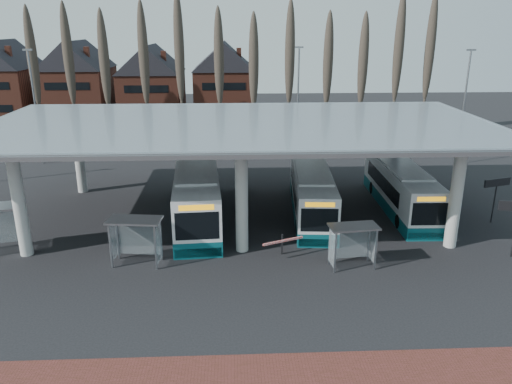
{
  "coord_description": "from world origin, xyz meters",
  "views": [
    {
      "loc": [
        -0.38,
        -23.3,
        12.18
      ],
      "look_at": [
        0.99,
        7.0,
        1.95
      ],
      "focal_mm": 35.0,
      "sensor_mm": 36.0,
      "label": 1
    }
  ],
  "objects_px": {
    "shelter_2": "(352,236)",
    "bus_1": "(197,193)",
    "bus_2": "(311,192)",
    "bus_3": "(400,188)",
    "shelter_1": "(136,231)"
  },
  "relations": [
    {
      "from": "shelter_2",
      "to": "bus_3",
      "type": "bearing_deg",
      "value": 51.94
    },
    {
      "from": "bus_1",
      "to": "shelter_2",
      "type": "bearing_deg",
      "value": -45.2
    },
    {
      "from": "bus_2",
      "to": "shelter_1",
      "type": "xyz_separation_m",
      "value": [
        -10.39,
        -7.02,
        0.41
      ]
    },
    {
      "from": "bus_3",
      "to": "shelter_1",
      "type": "distance_m",
      "value": 18.34
    },
    {
      "from": "bus_2",
      "to": "bus_3",
      "type": "height_order",
      "value": "same"
    },
    {
      "from": "bus_3",
      "to": "bus_1",
      "type": "bearing_deg",
      "value": -174.51
    },
    {
      "from": "shelter_2",
      "to": "bus_1",
      "type": "bearing_deg",
      "value": 132.54
    },
    {
      "from": "bus_2",
      "to": "bus_3",
      "type": "relative_size",
      "value": 1.01
    },
    {
      "from": "bus_3",
      "to": "shelter_1",
      "type": "bearing_deg",
      "value": -153.94
    },
    {
      "from": "shelter_1",
      "to": "bus_3",
      "type": "bearing_deg",
      "value": 31.45
    },
    {
      "from": "shelter_2",
      "to": "bus_2",
      "type": "bearing_deg",
      "value": 90.65
    },
    {
      "from": "bus_2",
      "to": "shelter_1",
      "type": "bearing_deg",
      "value": -141.69
    },
    {
      "from": "shelter_1",
      "to": "bus_1",
      "type": "bearing_deg",
      "value": 74.15
    },
    {
      "from": "bus_3",
      "to": "shelter_1",
      "type": "xyz_separation_m",
      "value": [
        -16.66,
        -7.68,
        0.41
      ]
    },
    {
      "from": "bus_2",
      "to": "bus_3",
      "type": "distance_m",
      "value": 6.3
    }
  ]
}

